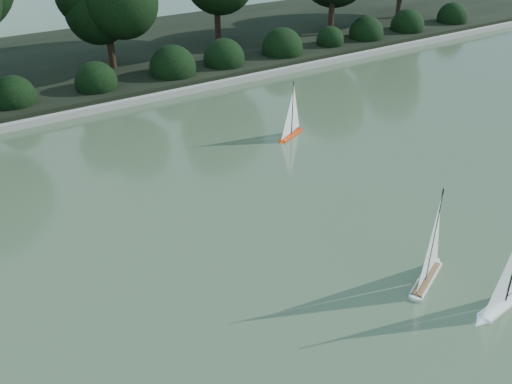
# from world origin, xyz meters

# --- Properties ---
(ground) EXTENTS (80.00, 80.00, 0.00)m
(ground) POSITION_xyz_m (0.00, 0.00, 0.00)
(ground) COLOR #39482B
(ground) RESTS_ON ground
(pond_coping) EXTENTS (40.00, 0.35, 0.18)m
(pond_coping) POSITION_xyz_m (0.00, 9.00, 0.09)
(pond_coping) COLOR gray
(pond_coping) RESTS_ON ground
(far_bank) EXTENTS (40.00, 8.00, 0.30)m
(far_bank) POSITION_xyz_m (0.00, 13.00, 0.15)
(far_bank) COLOR black
(far_bank) RESTS_ON ground
(shrub_hedge) EXTENTS (29.10, 1.10, 1.10)m
(shrub_hedge) POSITION_xyz_m (0.00, 9.90, 0.45)
(shrub_hedge) COLOR black
(shrub_hedge) RESTS_ON ground
(sailboat_white_a) EXTENTS (1.30, 0.33, 1.77)m
(sailboat_white_a) POSITION_xyz_m (1.73, -1.48, 0.28)
(sailboat_white_a) COLOR white
(sailboat_white_a) RESTS_ON ground
(sailboat_white_b) EXTENTS (1.20, 0.68, 1.71)m
(sailboat_white_b) POSITION_xyz_m (1.41, -0.45, 0.26)
(sailboat_white_b) COLOR silver
(sailboat_white_b) RESTS_ON ground
(sailboat_orange) EXTENTS (0.98, 0.55, 1.39)m
(sailboat_orange) POSITION_xyz_m (2.76, 4.95, 0.22)
(sailboat_orange) COLOR #FA3607
(sailboat_orange) RESTS_ON ground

